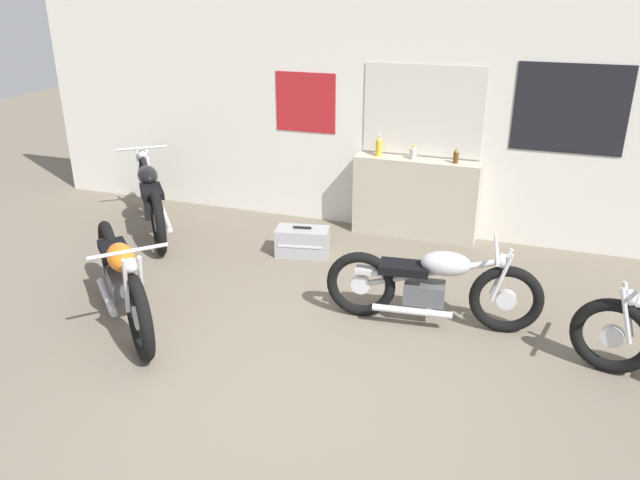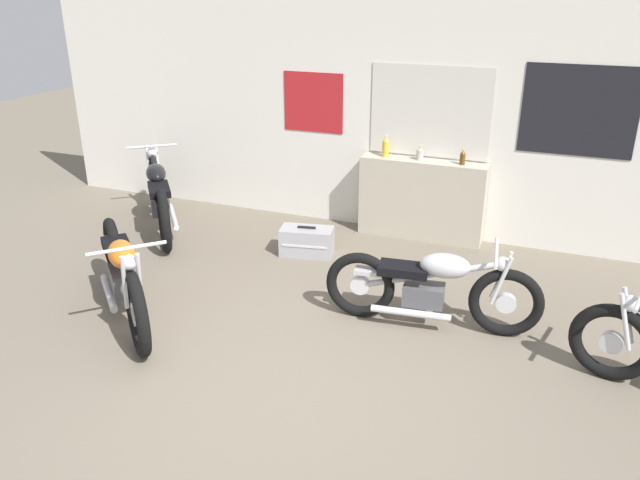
{
  "view_description": "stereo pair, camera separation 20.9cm",
  "coord_description": "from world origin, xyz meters",
  "px_view_note": "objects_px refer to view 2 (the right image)",
  "views": [
    {
      "loc": [
        1.51,
        -3.63,
        2.93
      ],
      "look_at": [
        -0.26,
        1.39,
        0.7
      ],
      "focal_mm": 35.0,
      "sensor_mm": 36.0,
      "label": 1
    },
    {
      "loc": [
        1.7,
        -3.55,
        2.93
      ],
      "look_at": [
        -0.26,
        1.39,
        0.7
      ],
      "focal_mm": 35.0,
      "sensor_mm": 36.0,
      "label": 2
    }
  ],
  "objects_px": {
    "bottle_leftmost": "(386,147)",
    "bottle_center": "(463,158)",
    "motorcycle_orange": "(123,275)",
    "bottle_left_center": "(420,154)",
    "hard_case_silver": "(307,241)",
    "motorcycle_black": "(159,195)",
    "motorcycle_silver": "(431,287)"
  },
  "relations": [
    {
      "from": "motorcycle_silver",
      "to": "motorcycle_black",
      "type": "height_order",
      "value": "motorcycle_black"
    },
    {
      "from": "motorcycle_orange",
      "to": "motorcycle_silver",
      "type": "bearing_deg",
      "value": 18.41
    },
    {
      "from": "motorcycle_orange",
      "to": "motorcycle_black",
      "type": "relative_size",
      "value": 0.88
    },
    {
      "from": "hard_case_silver",
      "to": "motorcycle_silver",
      "type": "bearing_deg",
      "value": -32.68
    },
    {
      "from": "hard_case_silver",
      "to": "motorcycle_black",
      "type": "bearing_deg",
      "value": 178.13
    },
    {
      "from": "bottle_left_center",
      "to": "motorcycle_silver",
      "type": "distance_m",
      "value": 2.25
    },
    {
      "from": "bottle_left_center",
      "to": "bottle_center",
      "type": "xyz_separation_m",
      "value": [
        0.5,
        -0.02,
        0.01
      ]
    },
    {
      "from": "bottle_leftmost",
      "to": "bottle_center",
      "type": "height_order",
      "value": "bottle_leftmost"
    },
    {
      "from": "bottle_leftmost",
      "to": "bottle_center",
      "type": "distance_m",
      "value": 0.92
    },
    {
      "from": "bottle_leftmost",
      "to": "motorcycle_silver",
      "type": "bearing_deg",
      "value": -63.04
    },
    {
      "from": "bottle_leftmost",
      "to": "bottle_left_center",
      "type": "height_order",
      "value": "bottle_leftmost"
    },
    {
      "from": "motorcycle_silver",
      "to": "hard_case_silver",
      "type": "distance_m",
      "value": 1.99
    },
    {
      "from": "bottle_center",
      "to": "motorcycle_orange",
      "type": "bearing_deg",
      "value": -130.77
    },
    {
      "from": "bottle_center",
      "to": "motorcycle_silver",
      "type": "bearing_deg",
      "value": -86.29
    },
    {
      "from": "motorcycle_silver",
      "to": "motorcycle_orange",
      "type": "height_order",
      "value": "motorcycle_orange"
    },
    {
      "from": "bottle_left_center",
      "to": "motorcycle_orange",
      "type": "height_order",
      "value": "bottle_left_center"
    },
    {
      "from": "hard_case_silver",
      "to": "motorcycle_orange",
      "type": "bearing_deg",
      "value": -117.16
    },
    {
      "from": "bottle_leftmost",
      "to": "motorcycle_orange",
      "type": "height_order",
      "value": "bottle_leftmost"
    },
    {
      "from": "bottle_center",
      "to": "motorcycle_orange",
      "type": "height_order",
      "value": "bottle_center"
    },
    {
      "from": "motorcycle_orange",
      "to": "bottle_left_center",
      "type": "bearing_deg",
      "value": 55.52
    },
    {
      "from": "bottle_left_center",
      "to": "bottle_center",
      "type": "distance_m",
      "value": 0.5
    },
    {
      "from": "bottle_left_center",
      "to": "motorcycle_black",
      "type": "height_order",
      "value": "bottle_left_center"
    },
    {
      "from": "bottle_left_center",
      "to": "motorcycle_orange",
      "type": "relative_size",
      "value": 0.1
    },
    {
      "from": "motorcycle_orange",
      "to": "hard_case_silver",
      "type": "xyz_separation_m",
      "value": [
        1.0,
        1.95,
        -0.27
      ]
    },
    {
      "from": "motorcycle_orange",
      "to": "hard_case_silver",
      "type": "distance_m",
      "value": 2.21
    },
    {
      "from": "bottle_center",
      "to": "motorcycle_orange",
      "type": "relative_size",
      "value": 0.11
    },
    {
      "from": "bottle_leftmost",
      "to": "motorcycle_black",
      "type": "bearing_deg",
      "value": -160.55
    },
    {
      "from": "bottle_center",
      "to": "bottle_leftmost",
      "type": "bearing_deg",
      "value": 178.87
    },
    {
      "from": "motorcycle_silver",
      "to": "hard_case_silver",
      "type": "bearing_deg",
      "value": 147.32
    },
    {
      "from": "motorcycle_silver",
      "to": "motorcycle_black",
      "type": "relative_size",
      "value": 1.08
    },
    {
      "from": "bottle_left_center",
      "to": "hard_case_silver",
      "type": "xyz_separation_m",
      "value": [
        -1.03,
        -1.0,
        -0.88
      ]
    },
    {
      "from": "bottle_leftmost",
      "to": "bottle_left_center",
      "type": "distance_m",
      "value": 0.42
    }
  ]
}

